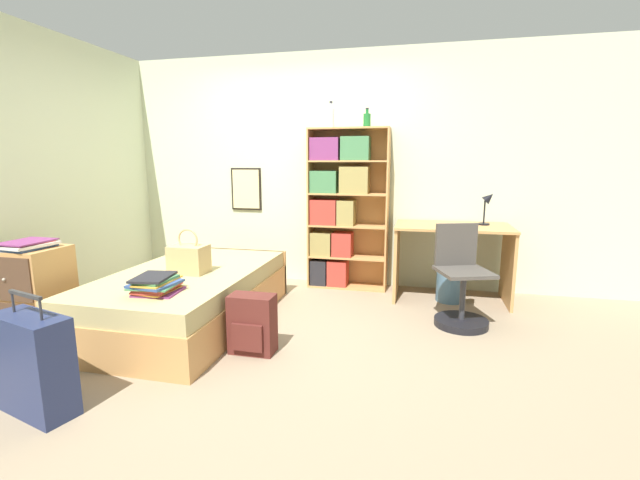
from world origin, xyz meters
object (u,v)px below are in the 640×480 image
at_px(dresser, 33,294).
at_px(desk_chair, 461,293).
at_px(handbag, 189,259).
at_px(desk_lamp, 488,203).
at_px(waste_bin, 450,287).
at_px(suitcase, 34,364).
at_px(magazine_pile_on_dresser, 27,245).
at_px(bottle_green, 331,118).
at_px(bookcase, 339,208).
at_px(bottle_brown, 367,120).
at_px(bed, 190,296).
at_px(backpack, 252,324).
at_px(book_stack_on_bed, 156,285).
at_px(desk, 452,249).

xyz_separation_m(dresser, desk_chair, (3.33, 1.11, -0.09)).
height_order(handbag, desk_lamp, desk_lamp).
bearing_deg(desk_chair, dresser, -161.57).
bearing_deg(waste_bin, suitcase, -132.73).
bearing_deg(dresser, handbag, 28.56).
relative_size(magazine_pile_on_dresser, bottle_green, 1.39).
distance_m(handbag, dresser, 1.21).
relative_size(desk_lamp, desk_chair, 0.40).
distance_m(desk_chair, waste_bin, 0.66).
distance_m(dresser, magazine_pile_on_dresser, 0.41).
xyz_separation_m(bookcase, desk_lamp, (1.53, -0.10, 0.10)).
height_order(handbag, bottle_brown, bottle_brown).
height_order(bed, bottle_brown, bottle_brown).
distance_m(bed, backpack, 0.91).
bearing_deg(desk_lamp, waste_bin, -153.62).
xyz_separation_m(desk_lamp, backpack, (-1.83, -1.75, -0.78)).
relative_size(desk_lamp, backpack, 0.79).
height_order(book_stack_on_bed, desk_lamp, desk_lamp).
bearing_deg(bottle_green, desk_chair, -32.82).
bearing_deg(desk, desk_lamp, 16.09).
height_order(suitcase, bottle_brown, bottle_brown).
bearing_deg(bookcase, desk, -9.03).
bearing_deg(bottle_brown, bottle_green, -172.96).
relative_size(bottle_brown, desk, 0.18).
bearing_deg(handbag, book_stack_on_bed, -82.90).
relative_size(bed, bottle_green, 7.37).
relative_size(dresser, desk_chair, 0.86).
bearing_deg(backpack, desk, 47.82).
distance_m(magazine_pile_on_dresser, desk_chair, 3.51).
bearing_deg(magazine_pile_on_dresser, bed, 34.67).
bearing_deg(book_stack_on_bed, desk_lamp, 37.69).
bearing_deg(desk, desk_chair, -86.52).
bearing_deg(magazine_pile_on_dresser, suitcase, -43.56).
relative_size(bed, bookcase, 1.14).
distance_m(handbag, waste_bin, 2.56).
relative_size(magazine_pile_on_dresser, desk, 0.33).
relative_size(bottle_brown, desk_chair, 0.23).
relative_size(suitcase, desk_chair, 0.81).
xyz_separation_m(book_stack_on_bed, desk, (2.16, 1.83, 0.00)).
relative_size(suitcase, backpack, 1.59).
bearing_deg(desk, bottle_green, 173.30).
bearing_deg(desk_lamp, desk_chair, -109.60).
xyz_separation_m(book_stack_on_bed, bottle_brown, (1.25, 2.03, 1.31)).
relative_size(dresser, bottle_brown, 3.72).
distance_m(bed, magazine_pile_on_dresser, 1.29).
bearing_deg(bottle_brown, suitcase, -117.35).
xyz_separation_m(suitcase, desk, (2.39, 2.66, 0.24)).
bearing_deg(desk_chair, bottle_green, 147.18).
bearing_deg(backpack, desk_lamp, 43.74).
bearing_deg(desk, suitcase, -131.98).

